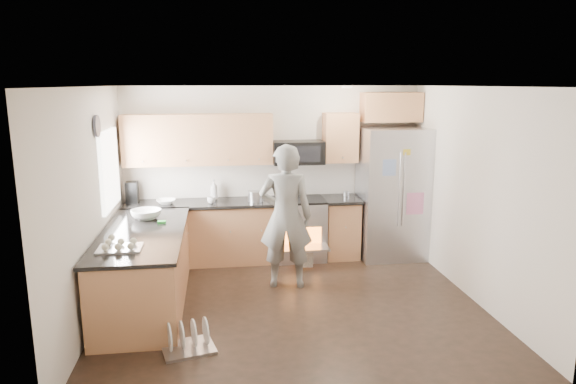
{
  "coord_description": "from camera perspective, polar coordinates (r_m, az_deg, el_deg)",
  "views": [
    {
      "loc": [
        -0.84,
        -5.75,
        2.63
      ],
      "look_at": [
        0.02,
        0.5,
        1.3
      ],
      "focal_mm": 32.0,
      "sensor_mm": 36.0,
      "label": 1
    }
  ],
  "objects": [
    {
      "name": "ground",
      "position": [
        6.38,
        0.46,
        -12.41
      ],
      "size": [
        4.5,
        4.5,
        0.0
      ],
      "primitive_type": "plane",
      "color": "black",
      "rests_on": "ground"
    },
    {
      "name": "person",
      "position": [
        6.64,
        -0.25,
        -2.74
      ],
      "size": [
        0.75,
        0.55,
        1.89
      ],
      "primitive_type": "imported",
      "rotation": [
        0.0,
        0.0,
        3.0
      ],
      "color": "gray",
      "rests_on": "ground"
    },
    {
      "name": "stove_range",
      "position": [
        7.79,
        1.23,
        -2.58
      ],
      "size": [
        0.76,
        0.97,
        1.79
      ],
      "color": "#B7B7BC",
      "rests_on": "ground"
    },
    {
      "name": "peninsula",
      "position": [
        6.44,
        -15.63,
        -8.14
      ],
      "size": [
        0.96,
        2.36,
        1.05
      ],
      "color": "#BB764A",
      "rests_on": "ground"
    },
    {
      "name": "refrigerator",
      "position": [
        7.96,
        11.51,
        -0.16
      ],
      "size": [
        0.98,
        0.78,
        1.99
      ],
      "rotation": [
        0.0,
        0.0,
        -0.01
      ],
      "color": "#B7B7BC",
      "rests_on": "ground"
    },
    {
      "name": "back_cabinet_run",
      "position": [
        7.68,
        -5.72,
        -0.63
      ],
      "size": [
        4.45,
        0.64,
        2.5
      ],
      "color": "#BB764A",
      "rests_on": "ground"
    },
    {
      "name": "room_shell",
      "position": [
        5.9,
        0.11,
        2.62
      ],
      "size": [
        4.54,
        4.04,
        2.62
      ],
      "color": "silver",
      "rests_on": "ground"
    },
    {
      "name": "dish_rack",
      "position": [
        5.47,
        -11.02,
        -16.02
      ],
      "size": [
        0.59,
        0.51,
        0.31
      ],
      "rotation": [
        0.0,
        0.0,
        0.25
      ],
      "color": "#B7B7BC",
      "rests_on": "ground"
    }
  ]
}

